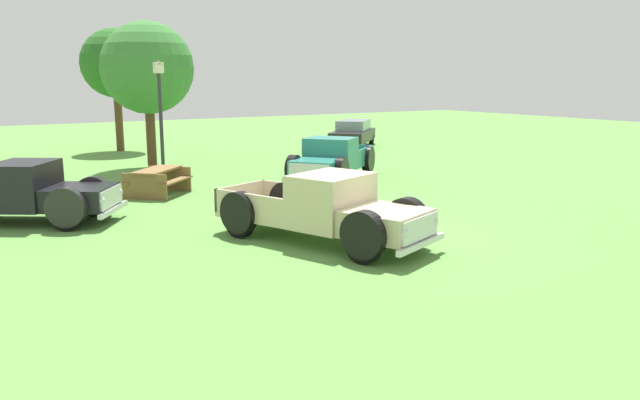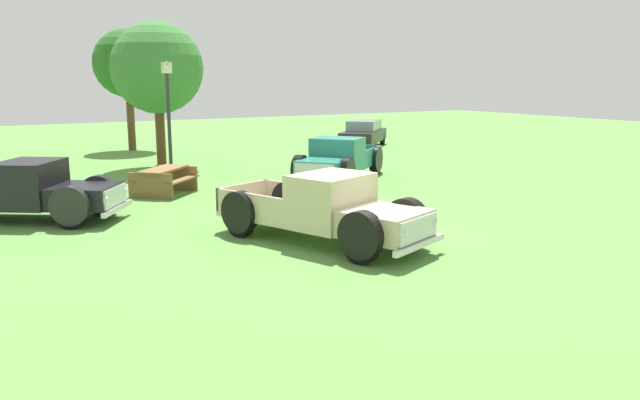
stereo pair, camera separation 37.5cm
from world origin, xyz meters
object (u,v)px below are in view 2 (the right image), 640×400
Objects in this scene: picnic_table at (164,178)px; oak_tree_west at (128,64)px; trash_can at (344,148)px; pickup_truck_foreground at (333,211)px; sedan_distant_b at (364,133)px; pickup_truck_behind_left at (337,161)px; pickup_truck_behind_right at (33,192)px; oak_tree_east at (157,68)px; lamp_post_near at (169,118)px.

oak_tree_west reaches higher than picnic_table.
trash_can reaches higher than picnic_table.
sedan_distant_b is (11.14, 15.14, -0.00)m from pickup_truck_foreground.
pickup_truck_behind_right reaches higher than pickup_truck_behind_left.
sedan_distant_b is 4.84m from trash_can.
oak_tree_east is at bearing 89.02° from pickup_truck_foreground.
pickup_truck_foreground reaches higher than picnic_table.
lamp_post_near is at bearing 92.47° from pickup_truck_foreground.
pickup_truck_foreground is 7.60m from pickup_truck_behind_right.
lamp_post_near reaches higher than pickup_truck_behind_left.
sedan_distant_b is at bearing 45.76° from trash_can.
picnic_table is (-12.52, -7.65, -0.21)m from sedan_distant_b.
oak_tree_west reaches higher than pickup_truck_foreground.
oak_tree_west reaches higher than sedan_distant_b.
sedan_distant_b is 4.26× the size of trash_can.
picnic_table is (-1.37, 7.49, -0.21)m from pickup_truck_foreground.
pickup_truck_foreground is 14.03m from trash_can.
trash_can is at bearing -134.24° from sedan_distant_b.
oak_tree_east is (-7.55, 1.47, 3.32)m from trash_can.
oak_tree_west is (-3.67, 12.80, 3.39)m from pickup_truck_behind_left.
trash_can is at bearing 56.36° from pickup_truck_foreground.
oak_tree_west reaches higher than trash_can.
pickup_truck_foreground is at bearing -123.64° from trash_can.
trash_can is (7.77, 11.68, -0.23)m from pickup_truck_foreground.
oak_tree_east reaches higher than pickup_truck_foreground.
oak_tree_east reaches higher than picnic_table.
lamp_post_near is 4.23× the size of trash_can.
oak_tree_west is (2.07, 12.15, 3.59)m from picnic_table.
pickup_truck_behind_left is 5.82m from lamp_post_near.
pickup_truck_behind_right is 15.61m from oak_tree_west.
oak_tree_east is (0.22, 13.15, 3.09)m from pickup_truck_foreground.
pickup_truck_behind_right is at bearing -172.40° from pickup_truck_behind_left.
trash_can is (3.40, 4.83, -0.22)m from pickup_truck_behind_left.
lamp_post_near is (-11.57, -5.31, 1.41)m from sedan_distant_b.
pickup_truck_foreground is 1.04× the size of pickup_truck_behind_right.
oak_tree_east is at bearing 74.22° from picnic_table.
pickup_truck_behind_right is 14.30m from trash_can.
oak_tree_west is at bearing 156.69° from sedan_distant_b.
pickup_truck_foreground is at bearing -87.53° from lamp_post_near.
pickup_truck_behind_right is 1.22× the size of sedan_distant_b.
pickup_truck_behind_left is at bearing 7.60° from pickup_truck_behind_right.
pickup_truck_foreground reaches higher than pickup_truck_behind_right.
picnic_table is 12.84m from oak_tree_west.
oak_tree_east is (1.60, 5.65, 3.31)m from picnic_table.
pickup_truck_behind_right is 9.80m from oak_tree_east.
sedan_distant_b is at bearing 24.67° from lamp_post_near.
trash_can is (12.93, 6.10, -0.22)m from pickup_truck_behind_right.
pickup_truck_behind_left is 10.71m from sedan_distant_b.
lamp_post_near is at bearing -167.29° from trash_can.
pickup_truck_behind_left reaches higher than trash_can.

